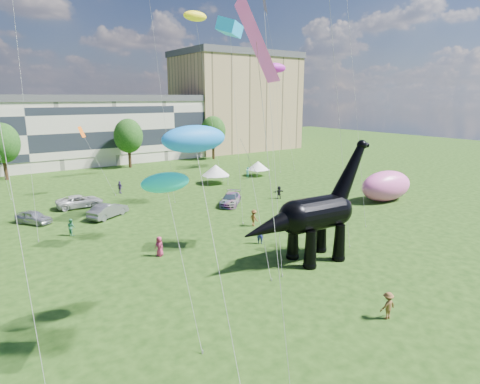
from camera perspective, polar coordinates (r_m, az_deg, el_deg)
ground at (r=28.47m, az=7.16°, el=-13.34°), size 220.00×220.00×0.00m
terrace_row at (r=81.50m, az=-28.50°, el=7.05°), size 78.00×11.00×12.00m
apartment_block at (r=101.42m, az=-0.56°, el=12.42°), size 28.00×18.00×22.00m
tree_mid_left at (r=72.18m, az=-30.80°, el=6.40°), size 5.20×5.20×9.44m
tree_mid_right at (r=76.29m, az=-15.61°, el=8.06°), size 5.20×5.20×9.44m
tree_far_right at (r=83.98m, az=-3.85°, el=8.96°), size 5.20×5.20×9.44m
dinosaur_sculpture at (r=31.81m, az=10.21°, el=-3.41°), size 11.94×3.52×9.73m
car_silver at (r=46.51m, az=-27.31°, el=-3.19°), size 3.58×4.18×1.36m
car_grey at (r=45.65m, az=-18.25°, el=-2.50°), size 4.94×3.79×1.56m
car_white at (r=50.95m, az=-21.83°, el=-1.24°), size 5.35×2.69×1.45m
car_dark at (r=48.32m, az=-1.36°, el=-1.03°), size 4.86×4.95×1.43m
gazebo_near at (r=60.25m, az=-3.48°, el=3.11°), size 5.24×5.24×2.86m
gazebo_far at (r=66.14m, az=2.57°, el=3.79°), size 3.70×3.70×2.44m
inflatable_pink at (r=53.30m, az=20.06°, el=0.82°), size 7.89×4.43×3.80m
visitors at (r=40.77m, az=-4.71°, el=-3.64°), size 43.07×40.95×1.88m
kites at (r=45.42m, az=-8.98°, el=23.90°), size 65.94×48.34×32.83m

